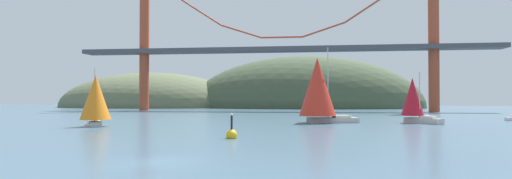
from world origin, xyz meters
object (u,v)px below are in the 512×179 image
Objects in this scene: sailboat_crimson_sail at (414,99)px; sailboat_orange_sail at (95,99)px; channel_buoy at (232,135)px; sailboat_scarlet_sail at (318,88)px.

sailboat_orange_sail is (-43.68, -13.91, 0.09)m from sailboat_crimson_sail.
sailboat_crimson_sail is at bearing 50.55° from channel_buoy.
sailboat_scarlet_sail is 27.03m from channel_buoy.
sailboat_scarlet_sail is at bearing 71.99° from channel_buoy.
sailboat_crimson_sail is 2.90× the size of channel_buoy.
sailboat_orange_sail is at bearing -158.06° from sailboat_scarlet_sail.
sailboat_scarlet_sail is at bearing -171.79° from sailboat_crimson_sail.
sailboat_scarlet_sail is (-14.28, -2.06, 1.66)m from sailboat_crimson_sail.
sailboat_orange_sail is 2.96× the size of channel_buoy.
sailboat_orange_sail reaches higher than channel_buoy.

